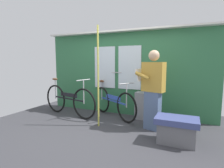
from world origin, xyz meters
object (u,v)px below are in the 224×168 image
object	(u,v)px
bicycle_near_door	(69,100)
trash_bin_by_wall	(143,106)
handrail_pole	(98,77)
bench_seat_corner	(176,129)
bicycle_leaning_behind	(113,102)
passenger_reading_newspaper	(153,88)

from	to	relation	value
bicycle_near_door	trash_bin_by_wall	xyz separation A→B (m)	(1.82, 0.50, -0.07)
handrail_pole	bicycle_near_door	bearing A→B (deg)	160.61
handrail_pole	bench_seat_corner	xyz separation A→B (m)	(1.60, -0.19, -0.82)
bicycle_leaning_behind	bench_seat_corner	distance (m)	1.84
bicycle_leaning_behind	trash_bin_by_wall	xyz separation A→B (m)	(0.74, 0.15, -0.05)
passenger_reading_newspaper	handrail_pole	size ratio (longest dim) A/B	0.76
bicycle_leaning_behind	bicycle_near_door	bearing A→B (deg)	-130.88
handrail_pole	bench_seat_corner	bearing A→B (deg)	-6.89
trash_bin_by_wall	handrail_pole	world-z (taller)	handrail_pole
passenger_reading_newspaper	trash_bin_by_wall	xyz separation A→B (m)	(-0.34, 0.60, -0.52)
passenger_reading_newspaper	bicycle_leaning_behind	bearing A→B (deg)	-7.28
bicycle_near_door	bicycle_leaning_behind	distance (m)	1.14
passenger_reading_newspaper	handrail_pole	distance (m)	1.14
bicycle_near_door	passenger_reading_newspaper	bearing A→B (deg)	9.29
bicycle_near_door	trash_bin_by_wall	distance (m)	1.89
bicycle_leaning_behind	passenger_reading_newspaper	distance (m)	1.26
bicycle_near_door	bicycle_leaning_behind	bearing A→B (deg)	29.85
bicycle_near_door	handrail_pole	size ratio (longest dim) A/B	0.85
passenger_reading_newspaper	trash_bin_by_wall	bearing A→B (deg)	-45.27
bicycle_near_door	passenger_reading_newspaper	world-z (taller)	passenger_reading_newspaper
bicycle_near_door	passenger_reading_newspaper	size ratio (longest dim) A/B	1.12
bicycle_leaning_behind	handrail_pole	xyz separation A→B (m)	(-0.02, -0.73, 0.69)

